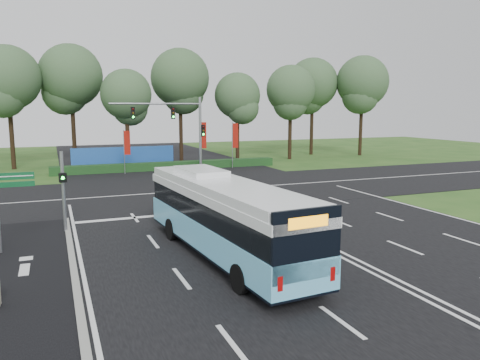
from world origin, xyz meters
TOP-DOWN VIEW (x-y plane):
  - ground at (0.00, 0.00)m, footprint 120.00×120.00m
  - road_main at (0.00, 0.00)m, footprint 20.00×120.00m
  - road_cross at (0.00, 12.00)m, footprint 120.00×14.00m
  - bike_path at (-12.50, -3.00)m, footprint 5.00×18.00m
  - kerb_strip at (-10.10, -3.00)m, footprint 0.25×18.00m
  - city_bus at (-4.33, -3.19)m, footprint 3.38×11.88m
  - pedestrian_signal at (-10.20, 3.33)m, footprint 0.37×0.44m
  - street_sign at (-12.48, 0.69)m, footprint 1.53×0.13m
  - banner_flag_left at (-4.31, 22.86)m, footprint 0.57×0.25m
  - banner_flag_mid at (3.07, 23.37)m, footprint 0.71×0.09m
  - banner_flag_right at (6.51, 23.49)m, footprint 0.68×0.13m
  - traffic_light_gantry at (0.21, 20.50)m, footprint 8.41×0.28m
  - hedge at (0.00, 24.50)m, footprint 22.00×1.20m
  - blue_hoarding at (-4.00, 27.00)m, footprint 10.00×0.30m
  - eucalyptus_row at (3.19, 31.26)m, footprint 53.56×9.94m

SIDE VIEW (x-z plane):
  - ground at x=0.00m, z-range 0.00..0.00m
  - road_main at x=0.00m, z-range 0.00..0.04m
  - road_cross at x=0.00m, z-range 0.00..0.05m
  - bike_path at x=-12.50m, z-range 0.00..0.06m
  - kerb_strip at x=-10.10m, z-range 0.00..0.12m
  - hedge at x=0.00m, z-range 0.00..0.80m
  - blue_hoarding at x=-4.00m, z-range 0.00..2.20m
  - city_bus at x=-4.33m, z-range 0.01..3.38m
  - pedestrian_signal at x=-10.20m, z-range 0.18..4.15m
  - street_sign at x=-12.48m, z-range 0.52..4.44m
  - banner_flag_left at x=-4.31m, z-range 0.64..4.72m
  - banner_flag_right at x=6.51m, z-range 0.70..5.32m
  - banner_flag_mid at x=3.07m, z-range 0.72..5.49m
  - traffic_light_gantry at x=0.21m, z-range 1.16..8.16m
  - eucalyptus_row at x=3.19m, z-range 2.51..15.22m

